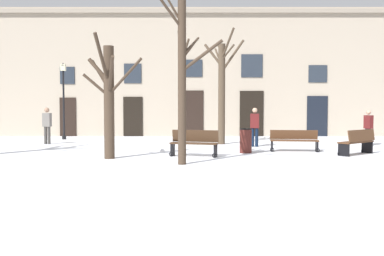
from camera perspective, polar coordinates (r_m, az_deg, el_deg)
The scene contains 13 objects.
ground_plane at distance 15.75m, azimuth -0.01°, elevation -3.66°, with size 36.64×36.64×0.00m, color white.
building_facade at distance 26.12m, azimuth 0.07°, elevation 7.37°, with size 22.90×0.60×7.59m.
tree_right_of_center at distance 13.48m, azimuth -1.10°, elevation 6.94°, with size 2.02×2.11×5.56m.
tree_left_of_center at distance 15.09m, azimuth -10.74°, elevation 4.00°, with size 2.07×2.15×4.15m.
tree_foreground at distance 20.56m, azimuth 4.05°, elevation 5.22°, with size 1.89×2.34×5.25m.
streetlamp at distance 24.41m, azimuth -16.31°, elevation 4.42°, with size 0.30×0.30×4.10m.
litter_bin at distance 16.84m, azimuth 7.13°, elevation -1.65°, with size 0.49×0.49×0.93m.
bench_by_litter_bin at distance 17.20m, azimuth 20.91°, elevation -1.69°, with size 1.67×1.51×0.94m.
bench_far_corner at distance 17.72m, azimuth 13.30°, elevation -1.56°, with size 1.92×0.67×0.85m.
bench_near_lamp at distance 15.53m, azimuth 0.41°, elevation -1.93°, with size 1.77×0.87×0.94m.
person_strolling at distance 19.43m, azimuth 8.30°, elevation 0.38°, with size 0.42×0.30×1.72m.
person_by_shop_door at distance 21.62m, azimuth -18.28°, elevation 0.52°, with size 0.42×0.30×1.72m.
person_crossing_plaza at distance 21.24m, azimuth 22.14°, elevation 0.24°, with size 0.35×0.44×1.62m.
Camera 1 is at (0.04, -15.65, 1.80)m, focal length 40.87 mm.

